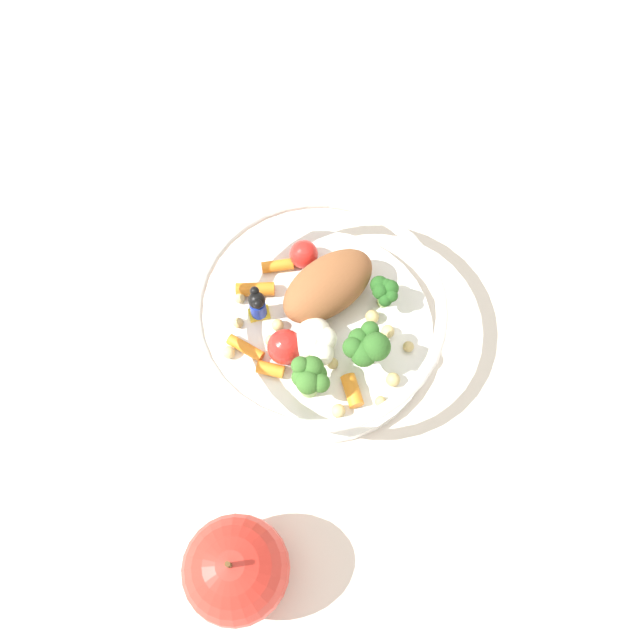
{
  "coord_description": "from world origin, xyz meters",
  "views": [
    {
      "loc": [
        0.08,
        0.22,
        0.55
      ],
      "look_at": [
        0.02,
        0.0,
        0.03
      ],
      "focal_mm": 38.57,
      "sensor_mm": 36.0,
      "label": 1
    }
  ],
  "objects": [
    {
      "name": "loose_apple",
      "position": [
        0.13,
        0.17,
        0.04
      ],
      "size": [
        0.08,
        0.08,
        0.09
      ],
      "color": "red",
      "rests_on": "ground_plane"
    },
    {
      "name": "food_container",
      "position": [
        0.01,
        -0.0,
        0.03
      ],
      "size": [
        0.2,
        0.2,
        0.06
      ],
      "color": "white",
      "rests_on": "ground_plane"
    },
    {
      "name": "ground_plane",
      "position": [
        0.0,
        0.0,
        0.0
      ],
      "size": [
        2.4,
        2.4,
        0.0
      ],
      "primitive_type": "plane",
      "color": "silver"
    }
  ]
}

